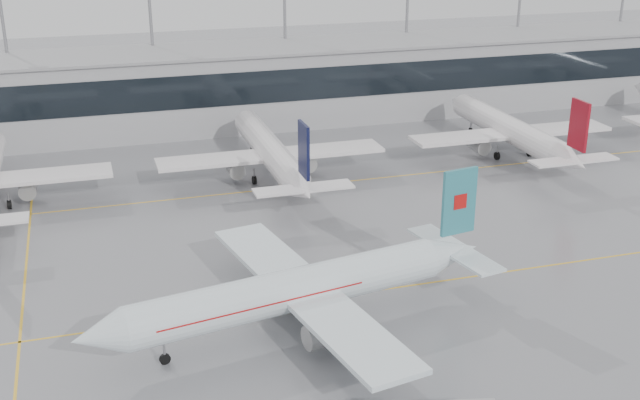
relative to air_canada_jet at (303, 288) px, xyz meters
name	(u,v)px	position (x,y,z in m)	size (l,w,h in m)	color
ground	(357,293)	(6.64, 4.70, -3.82)	(320.00, 320.00, 0.00)	gray
taxi_line_main	(357,293)	(6.64, 4.70, -3.82)	(120.00, 0.25, 0.01)	gold
taxi_line_north	(279,188)	(6.64, 34.70, -3.82)	(120.00, 0.25, 0.01)	gold
taxi_line_cross	(26,267)	(-23.36, 19.70, -3.82)	(0.25, 60.00, 0.01)	gold
terminal	(229,88)	(6.64, 66.70, 2.18)	(180.00, 15.00, 12.00)	#9B9B9F
terminal_glass	(238,89)	(6.64, 59.15, 3.68)	(180.00, 0.20, 5.00)	black
terminal_roof	(227,49)	(6.64, 66.70, 8.38)	(182.00, 16.00, 0.40)	gray
light_masts	(220,36)	(6.64, 72.70, 9.52)	(156.40, 1.00, 22.60)	gray
air_canada_jet	(303,288)	(0.00, 0.00, 0.00)	(37.67, 30.77, 12.00)	white
parked_jet_c	(271,152)	(6.64, 38.39, -0.11)	(29.64, 36.96, 11.72)	white
parked_jet_d	(511,131)	(41.64, 38.39, -0.11)	(29.64, 36.96, 11.72)	white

